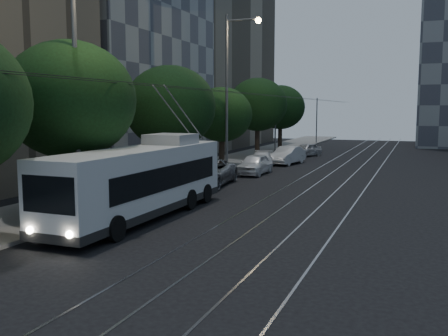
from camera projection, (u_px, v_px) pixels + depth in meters
ground at (189, 237)px, 17.82m from camera, size 120.00×120.00×0.00m
sidewalk at (213, 167)px, 39.02m from camera, size 5.00×90.00×0.15m
tram_rails at (343, 173)px, 35.38m from camera, size 4.52×90.00×0.02m
overhead_wires at (244, 123)px, 37.70m from camera, size 2.23×90.00×6.00m
building_glass_mid at (100, 7)px, 43.49m from camera, size 14.40×18.40×26.80m
building_tan_far at (196, 4)px, 61.49m from camera, size 14.40×22.40×34.80m
trolleybus at (142, 181)px, 20.89m from camera, size 2.52×11.48×5.63m
pickup_silver at (206, 173)px, 29.75m from camera, size 3.12×5.89×1.58m
car_white_a at (255, 164)px, 34.92m from camera, size 1.74×4.21×1.43m
car_white_b at (261, 159)px, 39.32m from camera, size 2.50×4.44×1.21m
car_white_c at (287, 155)px, 41.35m from camera, size 2.25×4.61×1.46m
car_white_d at (306, 150)px, 48.12m from camera, size 2.82×4.09×1.29m
tree_1 at (70, 100)px, 21.34m from camera, size 5.63×5.63×7.48m
tree_2 at (170, 107)px, 30.29m from camera, size 5.59×5.59×7.20m
tree_3 at (222, 115)px, 38.94m from camera, size 4.76×4.76×6.28m
tree_4 at (258, 105)px, 45.67m from camera, size 5.40×5.40×7.39m
tree_5 at (280, 107)px, 53.05m from camera, size 5.19×5.19×7.08m
streetlamp_near at (84, 56)px, 19.57m from camera, size 2.65×0.44×11.08m
streetlamp_far at (232, 79)px, 36.17m from camera, size 2.70×0.44×11.31m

